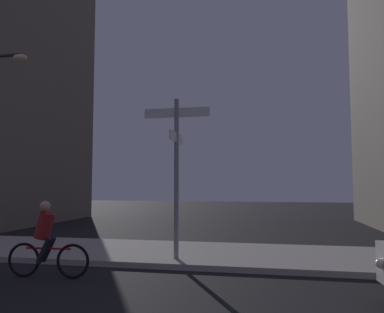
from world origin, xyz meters
TOP-DOWN VIEW (x-y plane):
  - sidewalk_kerb at (0.00, 7.55)m, footprint 40.00×3.42m
  - signpost at (-0.99, 6.48)m, footprint 1.69×1.32m
  - cyclist at (-3.37, 4.64)m, footprint 1.82×0.35m

SIDE VIEW (x-z plane):
  - sidewalk_kerb at x=0.00m, z-range 0.00..0.14m
  - cyclist at x=-3.37m, z-range -0.06..1.55m
  - signpost at x=-0.99m, z-range 0.51..4.49m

